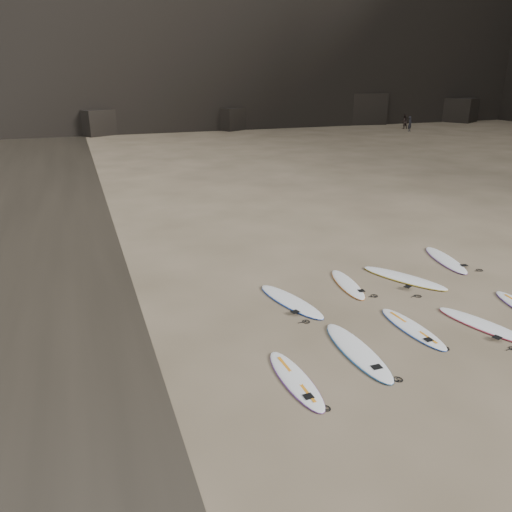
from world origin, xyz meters
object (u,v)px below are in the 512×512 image
Objects in this scene: surfboard_7 at (404,278)px; surfboard_6 at (348,284)px; surfboard_2 at (412,328)px; person_a at (410,124)px; surfboard_3 at (483,325)px; surfboard_8 at (446,260)px; surfboard_0 at (296,379)px; surfboard_1 at (358,351)px; person_b at (404,122)px; surfboard_5 at (291,301)px.

surfboard_6 is at bearing 146.02° from surfboard_7.
surfboard_2 is 1.54× the size of person_a.
surfboard_3 is at bearing -151.82° from person_a.
surfboard_8 is 40.03m from person_a.
surfboard_0 and surfboard_2 have the same top height.
surfboard_7 reaches higher than surfboard_6.
surfboard_7 is 1.06× the size of surfboard_8.
surfboard_0 is at bearing -172.92° from surfboard_7.
surfboard_3 is 0.90× the size of surfboard_7.
surfboard_1 is 1.21× the size of surfboard_6.
surfboard_2 is 2.98m from surfboard_6.
person_a is (24.74, 37.22, 0.72)m from surfboard_3.
surfboard_7 is 2.44m from surfboard_8.
surfboard_0 is 1.03× the size of surfboard_6.
person_b reaches higher than surfboard_6.
surfboard_5 is at bearing 129.43° from surfboard_2.
surfboard_3 reaches higher than surfboard_6.
surfboard_8 reaches higher than surfboard_6.
surfboard_7 reaches higher than surfboard_5.
person_a is at bearing 49.75° from surfboard_0.
surfboard_3 is 0.94× the size of surfboard_5.
surfboard_7 is (-0.06, 3.26, 0.01)m from surfboard_3.
surfboard_8 is at bearing -152.43° from person_a.
surfboard_0 is at bearing 167.70° from surfboard_3.
surfboard_3 is 1.09× the size of surfboard_6.
surfboard_2 is at bearing -125.55° from surfboard_8.
person_a is at bearing 53.33° from surfboard_1.
surfboard_1 is at bearing 162.18° from surfboard_3.
surfboard_5 is (1.42, 3.48, 0.01)m from surfboard_0.
person_b reaches higher than surfboard_2.
person_b reaches higher than surfboard_8.
surfboard_0 is 0.89× the size of surfboard_8.
surfboard_8 is (7.67, 4.68, 0.01)m from surfboard_0.
person_a is at bearing 59.81° from surfboard_6.
surfboard_3 is 3.26m from surfboard_7.
person_b is at bearing 38.86° from surfboard_3.
surfboard_6 is at bearing 101.19° from surfboard_3.
surfboard_2 is 1.03× the size of surfboard_6.
surfboard_1 is at bearing -108.17° from surfboard_6.
surfboard_6 is 43.04m from person_a.
surfboard_8 reaches higher than surfboard_2.
surfboard_7 is at bearing 33.72° from surfboard_0.
person_a is at bearing 25.59° from surfboard_7.
surfboard_5 is at bearing 54.95° from person_b.
surfboard_1 is 0.99× the size of surfboard_7.
surfboard_5 is 6.37m from surfboard_8.
person_a reaches higher than surfboard_1.
person_b is at bearing 26.38° from surfboard_7.
surfboard_6 is (3.51, 4.01, -0.00)m from surfboard_0.
surfboard_3 is at bearing -51.07° from surfboard_5.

